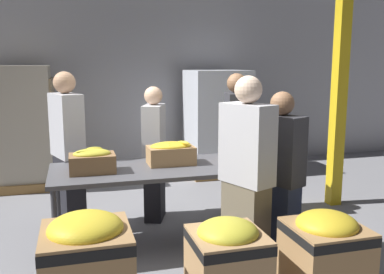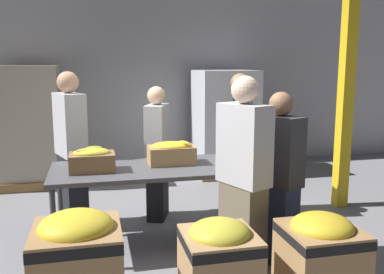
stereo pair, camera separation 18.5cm
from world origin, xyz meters
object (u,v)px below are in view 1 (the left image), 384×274
object	(u,v)px
banana_box_0	(92,161)
volunteer_2	(154,154)
banana_box_2	(247,146)
pallet_stack_2	(217,123)
volunteer_3	(280,179)
volunteer_1	(246,179)
donation_bin_1	(227,266)
pallet_stack_0	(20,128)
banana_box_1	(171,153)
sorting_table	(173,171)
pallet_stack_1	(21,133)
support_pillar	(342,49)
volunteer_0	(236,146)
donation_bin_2	(325,255)
volunteer_4	(68,153)

from	to	relation	value
banana_box_0	volunteer_2	world-z (taller)	volunteer_2
banana_box_2	pallet_stack_2	xyz separation A→B (m)	(0.54, 2.56, -0.12)
volunteer_3	pallet_stack_2	bearing A→B (deg)	-32.61
volunteer_1	donation_bin_1	distance (m)	0.85
banana_box_2	pallet_stack_0	size ratio (longest dim) A/B	0.24
banana_box_1	banana_box_2	world-z (taller)	banana_box_2
sorting_table	volunteer_1	distance (m)	0.91
pallet_stack_1	support_pillar	bearing A→B (deg)	-27.68
banana_box_1	pallet_stack_0	world-z (taller)	pallet_stack_0
banana_box_0	banana_box_2	bearing A→B (deg)	4.57
volunteer_1	banana_box_2	bearing A→B (deg)	-46.21
volunteer_0	donation_bin_2	size ratio (longest dim) A/B	2.37
volunteer_1	banana_box_0	bearing A→B (deg)	36.29
banana_box_2	donation_bin_2	size ratio (longest dim) A/B	0.59
volunteer_3	support_pillar	size ratio (longest dim) A/B	0.40
volunteer_1	donation_bin_1	world-z (taller)	volunteer_1
volunteer_0	donation_bin_1	bearing A→B (deg)	-11.25
sorting_table	donation_bin_1	size ratio (longest dim) A/B	3.19
volunteer_4	donation_bin_1	xyz separation A→B (m)	(1.09, -2.06, -0.47)
volunteer_0	volunteer_4	size ratio (longest dim) A/B	0.98
banana_box_2	pallet_stack_1	xyz separation A→B (m)	(-2.54, 2.69, -0.17)
volunteer_4	support_pillar	world-z (taller)	support_pillar
volunteer_3	donation_bin_2	size ratio (longest dim) A/B	2.19
volunteer_0	pallet_stack_1	xyz separation A→B (m)	(-2.64, 2.11, -0.06)
volunteer_1	support_pillar	size ratio (longest dim) A/B	0.43
volunteer_0	donation_bin_2	bearing A→B (deg)	9.93
pallet_stack_0	volunteer_4	bearing A→B (deg)	-70.71
donation_bin_1	volunteer_3	bearing A→B (deg)	43.46
banana_box_0	donation_bin_1	distance (m)	1.67
banana_box_2	volunteer_4	distance (m)	1.94
banana_box_1	volunteer_0	size ratio (longest dim) A/B	0.27
banana_box_0	support_pillar	distance (m)	3.35
donation_bin_1	pallet_stack_1	bearing A→B (deg)	113.36
banana_box_1	pallet_stack_1	xyz separation A→B (m)	(-1.72, 2.69, -0.14)
volunteer_2	pallet_stack_1	distance (m)	2.61
volunteer_2	support_pillar	world-z (taller)	support_pillar
pallet_stack_0	banana_box_1	bearing A→B (deg)	-56.54
sorting_table	pallet_stack_1	xyz separation A→B (m)	(-1.71, 2.77, 0.03)
banana_box_0	volunteer_4	bearing A→B (deg)	107.08
volunteer_1	volunteer_4	bearing A→B (deg)	21.84
pallet_stack_0	pallet_stack_1	distance (m)	0.14
sorting_table	donation_bin_2	size ratio (longest dim) A/B	3.28
pallet_stack_0	donation_bin_2	bearing A→B (deg)	-57.46
volunteer_1	pallet_stack_0	xyz separation A→B (m)	(-2.16, 3.44, 0.03)
volunteer_1	pallet_stack_2	xyz separation A→B (m)	(0.91, 3.42, -0.01)
donation_bin_2	pallet_stack_1	size ratio (longest dim) A/B	0.45
banana_box_2	volunteer_3	distance (m)	0.75
banana_box_2	volunteer_3	bearing A→B (deg)	-88.54
volunteer_2	pallet_stack_0	bearing A→B (deg)	-118.13
volunteer_4	pallet_stack_1	bearing A→B (deg)	178.44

